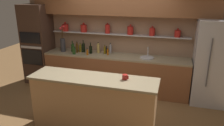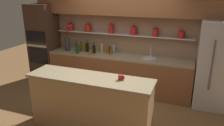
{
  "view_description": "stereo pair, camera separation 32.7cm",
  "coord_description": "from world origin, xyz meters",
  "px_view_note": "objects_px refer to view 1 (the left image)",
  "views": [
    {
      "loc": [
        1.29,
        -3.76,
        2.44
      ],
      "look_at": [
        0.09,
        0.37,
        1.01
      ],
      "focal_mm": 35.0,
      "sensor_mm": 36.0,
      "label": 1
    },
    {
      "loc": [
        1.6,
        -3.66,
        2.44
      ],
      "look_at": [
        0.09,
        0.37,
        1.01
      ],
      "focal_mm": 35.0,
      "sensor_mm": 36.0,
      "label": 2
    }
  ],
  "objects_px": {
    "sink_fixture": "(147,57)",
    "bottle_sauce_1": "(87,52)",
    "bottle_spirit_2": "(77,48)",
    "bottle_sauce_8": "(108,52)",
    "refrigerator": "(214,63)",
    "bottle_oil_0": "(105,50)",
    "flower_vase": "(63,43)",
    "coffee_mug": "(125,77)",
    "bottle_spirit_5": "(98,48)",
    "bottle_oil_10": "(80,48)",
    "bottle_wine_4": "(74,50)",
    "bottle_wine_9": "(91,49)",
    "bottle_sauce_6": "(107,50)",
    "bottle_wine_11": "(83,48)",
    "bottle_spirit_7": "(110,49)",
    "oven_tower": "(38,44)",
    "bottle_wine_3": "(73,48)"
  },
  "relations": [
    {
      "from": "sink_fixture",
      "to": "bottle_sauce_1",
      "type": "height_order",
      "value": "sink_fixture"
    },
    {
      "from": "bottle_spirit_2",
      "to": "bottle_sauce_8",
      "type": "height_order",
      "value": "bottle_spirit_2"
    },
    {
      "from": "refrigerator",
      "to": "bottle_oil_0",
      "type": "relative_size",
      "value": 8.08
    },
    {
      "from": "flower_vase",
      "to": "coffee_mug",
      "type": "height_order",
      "value": "flower_vase"
    },
    {
      "from": "bottle_spirit_5",
      "to": "bottle_oil_10",
      "type": "distance_m",
      "value": 0.49
    },
    {
      "from": "refrigerator",
      "to": "bottle_sauce_8",
      "type": "distance_m",
      "value": 2.44
    },
    {
      "from": "bottle_wine_4",
      "to": "bottle_sauce_8",
      "type": "bearing_deg",
      "value": 11.11
    },
    {
      "from": "bottle_spirit_2",
      "to": "bottle_spirit_5",
      "type": "distance_m",
      "value": 0.55
    },
    {
      "from": "bottle_spirit_2",
      "to": "bottle_wine_4",
      "type": "relative_size",
      "value": 0.99
    },
    {
      "from": "bottle_oil_0",
      "to": "bottle_wine_9",
      "type": "distance_m",
      "value": 0.36
    },
    {
      "from": "flower_vase",
      "to": "bottle_wine_9",
      "type": "bearing_deg",
      "value": 1.25
    },
    {
      "from": "sink_fixture",
      "to": "bottle_sauce_6",
      "type": "distance_m",
      "value": 1.06
    },
    {
      "from": "bottle_wine_4",
      "to": "sink_fixture",
      "type": "bearing_deg",
      "value": 6.1
    },
    {
      "from": "bottle_sauce_6",
      "to": "bottle_wine_11",
      "type": "distance_m",
      "value": 0.62
    },
    {
      "from": "flower_vase",
      "to": "bottle_sauce_1",
      "type": "distance_m",
      "value": 0.78
    },
    {
      "from": "bottle_spirit_7",
      "to": "bottle_oil_10",
      "type": "bearing_deg",
      "value": -171.97
    },
    {
      "from": "oven_tower",
      "to": "bottle_spirit_2",
      "type": "xyz_separation_m",
      "value": [
        1.15,
        0.0,
        -0.02
      ]
    },
    {
      "from": "bottle_sauce_1",
      "to": "coffee_mug",
      "type": "height_order",
      "value": "coffee_mug"
    },
    {
      "from": "sink_fixture",
      "to": "bottle_spirit_5",
      "type": "height_order",
      "value": "bottle_spirit_5"
    },
    {
      "from": "bottle_wine_9",
      "to": "bottle_oil_10",
      "type": "xyz_separation_m",
      "value": [
        -0.31,
        0.06,
        -0.01
      ]
    },
    {
      "from": "bottle_wine_9",
      "to": "sink_fixture",
      "type": "bearing_deg",
      "value": 0.16
    },
    {
      "from": "bottle_sauce_1",
      "to": "bottle_wine_4",
      "type": "bearing_deg",
      "value": -175.94
    },
    {
      "from": "bottle_spirit_7",
      "to": "bottle_wine_9",
      "type": "bearing_deg",
      "value": -160.19
    },
    {
      "from": "bottle_spirit_2",
      "to": "bottle_oil_0",
      "type": "bearing_deg",
      "value": 5.7
    },
    {
      "from": "flower_vase",
      "to": "coffee_mug",
      "type": "distance_m",
      "value": 2.64
    },
    {
      "from": "bottle_wine_9",
      "to": "bottle_sauce_1",
      "type": "bearing_deg",
      "value": -98.28
    },
    {
      "from": "sink_fixture",
      "to": "bottle_oil_10",
      "type": "bearing_deg",
      "value": 178.18
    },
    {
      "from": "oven_tower",
      "to": "bottle_wine_3",
      "type": "height_order",
      "value": "oven_tower"
    },
    {
      "from": "refrigerator",
      "to": "bottle_wine_3",
      "type": "height_order",
      "value": "refrigerator"
    },
    {
      "from": "bottle_sauce_8",
      "to": "bottle_oil_10",
      "type": "relative_size",
      "value": 0.77
    },
    {
      "from": "bottle_wine_9",
      "to": "bottle_wine_11",
      "type": "height_order",
      "value": "bottle_wine_11"
    },
    {
      "from": "coffee_mug",
      "to": "bottle_spirit_5",
      "type": "bearing_deg",
      "value": 121.86
    },
    {
      "from": "bottle_wine_11",
      "to": "bottle_wine_9",
      "type": "bearing_deg",
      "value": -15.58
    },
    {
      "from": "bottle_wine_3",
      "to": "coffee_mug",
      "type": "xyz_separation_m",
      "value": [
        1.78,
        -1.68,
        0.04
      ]
    },
    {
      "from": "oven_tower",
      "to": "bottle_spirit_2",
      "type": "height_order",
      "value": "oven_tower"
    },
    {
      "from": "bottle_spirit_7",
      "to": "bottle_oil_10",
      "type": "relative_size",
      "value": 1.07
    },
    {
      "from": "refrigerator",
      "to": "bottle_wine_9",
      "type": "distance_m",
      "value": 2.9
    },
    {
      "from": "bottle_wine_4",
      "to": "bottle_sauce_6",
      "type": "distance_m",
      "value": 0.83
    },
    {
      "from": "bottle_sauce_1",
      "to": "refrigerator",
      "type": "bearing_deg",
      "value": 2.36
    },
    {
      "from": "bottle_sauce_1",
      "to": "bottle_wine_9",
      "type": "distance_m",
      "value": 0.17
    },
    {
      "from": "flower_vase",
      "to": "bottle_wine_11",
      "type": "height_order",
      "value": "flower_vase"
    },
    {
      "from": "bottle_wine_3",
      "to": "bottle_spirit_7",
      "type": "height_order",
      "value": "bottle_wine_3"
    },
    {
      "from": "bottle_sauce_6",
      "to": "bottle_spirit_7",
      "type": "bearing_deg",
      "value": 25.08
    },
    {
      "from": "bottle_spirit_2",
      "to": "flower_vase",
      "type": "bearing_deg",
      "value": -178.19
    },
    {
      "from": "bottle_oil_0",
      "to": "sink_fixture",
      "type": "bearing_deg",
      "value": -3.41
    },
    {
      "from": "bottle_spirit_7",
      "to": "bottle_wine_11",
      "type": "relative_size",
      "value": 0.81
    },
    {
      "from": "bottle_wine_3",
      "to": "bottle_sauce_8",
      "type": "bearing_deg",
      "value": -1.76
    },
    {
      "from": "bottle_spirit_7",
      "to": "bottle_wine_3",
      "type": "bearing_deg",
      "value": -170.42
    },
    {
      "from": "bottle_spirit_7",
      "to": "bottle_wine_9",
      "type": "distance_m",
      "value": 0.5
    },
    {
      "from": "oven_tower",
      "to": "bottle_sauce_8",
      "type": "relative_size",
      "value": 11.38
    }
  ]
}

